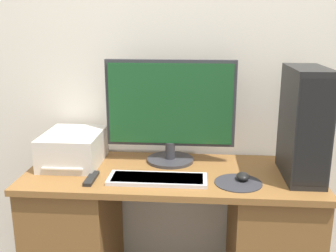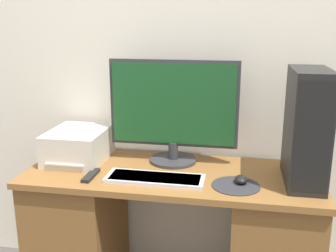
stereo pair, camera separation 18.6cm
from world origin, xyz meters
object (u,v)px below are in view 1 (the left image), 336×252
keyboard (157,179)px  computer_tower (304,124)px  printer (73,148)px  mouse (243,176)px  remote_control (91,178)px  monitor (170,109)px

keyboard → computer_tower: size_ratio=0.88×
keyboard → printer: (-0.46, 0.20, 0.07)m
mouse → printer: size_ratio=0.21×
mouse → printer: (-0.85, 0.17, 0.06)m
printer → remote_control: printer is taller
remote_control → keyboard: bearing=2.5°
monitor → mouse: 0.50m
computer_tower → printer: bearing=175.4°
mouse → printer: printer is taller
monitor → keyboard: 0.39m
mouse → computer_tower: (0.27, 0.08, 0.24)m
monitor → mouse: monitor is taller
remote_control → mouse: bearing=3.9°
monitor → computer_tower: bearing=-14.5°
printer → remote_control: 0.27m
monitor → computer_tower: monitor is taller
monitor → computer_tower: (0.63, -0.16, -0.02)m
keyboard → remote_control: bearing=-177.5°
keyboard → computer_tower: (0.67, 0.11, 0.25)m
monitor → remote_control: monitor is taller
monitor → printer: size_ratio=1.84×
monitor → computer_tower: size_ratio=1.28×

